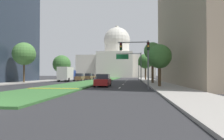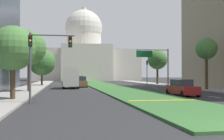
{
  "view_description": "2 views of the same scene",
  "coord_description": "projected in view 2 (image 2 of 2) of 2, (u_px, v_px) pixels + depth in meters",
  "views": [
    {
      "loc": [
        8.28,
        -8.78,
        1.65
      ],
      "look_at": [
        2.82,
        43.48,
        2.73
      ],
      "focal_mm": 32.11,
      "sensor_mm": 36.0,
      "label": 1
    },
    {
      "loc": [
        -7.53,
        -9.26,
        2.16
      ],
      "look_at": [
        -0.44,
        31.57,
        2.8
      ],
      "focal_mm": 45.3,
      "sensor_mm": 36.0,
      "label": 2
    }
  ],
  "objects": [
    {
      "name": "overhead_guide_sign",
      "position": [
        156.0,
        60.0,
        47.7
      ],
      "size": [
        5.68,
        0.2,
        6.5
      ],
      "color": "#515456",
      "rests_on": "ground_plane"
    },
    {
      "name": "street_tree_left_near",
      "position": [
        13.0,
        49.0,
        23.12
      ],
      "size": [
        3.69,
        3.69,
        6.15
      ],
      "color": "#4C3823",
      "rests_on": "ground_plane"
    },
    {
      "name": "ground_plane",
      "position": [
        101.0,
        85.0,
        57.34
      ],
      "size": [
        260.0,
        260.0,
        0.0
      ],
      "primitive_type": "plane",
      "color": "#2B2B2D"
    },
    {
      "name": "sedan_far_horizon",
      "position": [
        66.0,
        80.0,
        72.77
      ],
      "size": [
        1.84,
        4.15,
        1.71
      ],
      "color": "brown",
      "rests_on": "ground_plane"
    },
    {
      "name": "sidewalk_left",
      "position": [
        33.0,
        87.0,
        45.83
      ],
      "size": [
        4.0,
        85.79,
        0.15
      ],
      "primitive_type": "cube",
      "color": "#9E9991",
      "rests_on": "ground_plane"
    },
    {
      "name": "sidewalk_right",
      "position": [
        177.0,
        86.0,
        50.07
      ],
      "size": [
        4.0,
        85.79,
        0.15
      ],
      "primitive_type": "cube",
      "color": "#9E9991",
      "rests_on": "ground_plane"
    },
    {
      "name": "traffic_light_far_right",
      "position": [
        147.0,
        69.0,
        59.38
      ],
      "size": [
        0.28,
        0.35,
        5.2
      ],
      "color": "#515456",
      "rests_on": "ground_plane"
    },
    {
      "name": "lane_dashes_right",
      "position": [
        132.0,
        85.0,
        58.63
      ],
      "size": [
        0.16,
        70.15,
        0.01
      ],
      "color": "silver",
      "rests_on": "ground_plane"
    },
    {
      "name": "sedan_very_far",
      "position": [
        72.0,
        79.0,
        89.27
      ],
      "size": [
        2.13,
        4.26,
        1.79
      ],
      "color": "maroon",
      "rests_on": "ground_plane"
    },
    {
      "name": "street_tree_left_far",
      "position": [
        42.0,
        62.0,
        52.95
      ],
      "size": [
        5.0,
        5.0,
        6.92
      ],
      "color": "#4C3823",
      "rests_on": "ground_plane"
    },
    {
      "name": "street_tree_right_mid",
      "position": [
        206.0,
        49.0,
        38.35
      ],
      "size": [
        2.96,
        2.96,
        7.17
      ],
      "color": "#4C3823",
      "rests_on": "ground_plane"
    },
    {
      "name": "grass_median",
      "position": [
        104.0,
        86.0,
        52.64
      ],
      "size": [
        5.99,
        85.79,
        0.14
      ],
      "primitive_type": "cube",
      "color": "#386B33",
      "rests_on": "ground_plane"
    },
    {
      "name": "street_tree_right_far",
      "position": [
        157.0,
        60.0,
        58.43
      ],
      "size": [
        4.03,
        4.03,
        7.21
      ],
      "color": "#4C3823",
      "rests_on": "ground_plane"
    },
    {
      "name": "sedan_lead_stopped",
      "position": [
        182.0,
        88.0,
        28.5
      ],
      "size": [
        1.87,
        4.58,
        1.65
      ],
      "color": "maroon",
      "rests_on": "ground_plane"
    },
    {
      "name": "sedan_distant",
      "position": [
        78.0,
        81.0,
        57.08
      ],
      "size": [
        2.03,
        4.35,
        1.84
      ],
      "color": "brown",
      "rests_on": "ground_plane"
    },
    {
      "name": "capitol_building",
      "position": [
        84.0,
        57.0,
        103.65
      ],
      "size": [
        37.38,
        28.3,
        26.94
      ],
      "color": "beige",
      "rests_on": "ground_plane"
    },
    {
      "name": "median_curb_nose",
      "position": [
        163.0,
        100.0,
        21.62
      ],
      "size": [
        5.39,
        0.5,
        0.04
      ],
      "primitive_type": "cube",
      "color": "gold",
      "rests_on": "grass_median"
    },
    {
      "name": "street_tree_left_mid",
      "position": [
        29.0,
        48.0,
        34.14
      ],
      "size": [
        4.17,
        4.17,
        7.47
      ],
      "color": "#4C3823",
      "rests_on": "ground_plane"
    },
    {
      "name": "box_truck_delivery",
      "position": [
        70.0,
        78.0,
        43.34
      ],
      "size": [
        2.4,
        6.4,
        3.2
      ],
      "color": "navy",
      "rests_on": "ground_plane"
    },
    {
      "name": "traffic_light_near_left",
      "position": [
        42.0,
        52.0,
        20.66
      ],
      "size": [
        3.34,
        0.35,
        5.2
      ],
      "color": "#515456",
      "rests_on": "ground_plane"
    },
    {
      "name": "sedan_midblock",
      "position": [
        80.0,
        82.0,
        47.63
      ],
      "size": [
        2.1,
        4.56,
        1.82
      ],
      "color": "brown",
      "rests_on": "ground_plane"
    }
  ]
}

